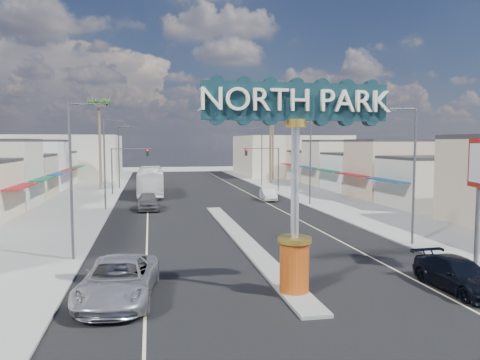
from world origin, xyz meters
name	(u,v)px	position (x,y,z in m)	size (l,w,h in m)	color
ground	(212,208)	(0.00, 30.00, 0.00)	(160.00, 160.00, 0.00)	gray
road	(212,208)	(0.00, 30.00, 0.01)	(20.00, 120.00, 0.01)	black
median_island	(242,238)	(0.00, 14.00, 0.08)	(1.30, 30.00, 0.16)	gray
sidewalk_left	(70,211)	(-14.00, 30.00, 0.06)	(8.00, 120.00, 0.12)	gray
sidewalk_right	(339,204)	(14.00, 30.00, 0.06)	(8.00, 120.00, 0.12)	gray
storefront_row_left	(0,173)	(-24.00, 43.00, 3.00)	(12.00, 42.00, 6.00)	beige
storefront_row_right	(370,169)	(24.00, 43.00, 3.00)	(12.00, 42.00, 6.00)	#B7B29E
backdrop_far_left	(64,157)	(-22.00, 75.00, 4.00)	(20.00, 20.00, 8.00)	#B7B29E
backdrop_far_right	(289,155)	(22.00, 75.00, 4.00)	(20.00, 20.00, 8.00)	beige
gateway_sign	(295,162)	(0.00, 1.98, 5.93)	(8.20, 1.50, 9.15)	red
traffic_signal_left	(126,162)	(-9.18, 43.99, 4.27)	(5.09, 0.45, 6.00)	#47474C
traffic_signal_right	(266,160)	(9.18, 43.99, 4.27)	(5.09, 0.45, 6.00)	#47474C
streetlight_l_near	(74,173)	(-10.43, 10.00, 5.07)	(2.03, 0.22, 9.00)	#47474C
streetlight_l_mid	(106,159)	(-10.43, 30.00, 5.07)	(2.03, 0.22, 9.00)	#47474C
streetlight_l_far	(120,154)	(-10.43, 52.00, 5.07)	(2.03, 0.22, 9.00)	#47474C
streetlight_r_near	(412,169)	(10.43, 10.00, 5.07)	(2.03, 0.22, 9.00)	#47474C
streetlight_r_mid	(309,158)	(10.43, 30.00, 5.07)	(2.03, 0.22, 9.00)	#47474C
streetlight_r_far	(261,153)	(10.43, 52.00, 5.07)	(2.03, 0.22, 9.00)	#47474C
palm_left_far	(99,108)	(-13.00, 50.00, 11.50)	(2.60, 2.60, 13.10)	brown
palm_right_mid	(271,118)	(13.00, 56.00, 10.60)	(2.60, 2.60, 12.10)	brown
palm_right_far	(273,110)	(15.00, 62.00, 12.39)	(2.60, 2.60, 14.10)	brown
suv_left	(119,280)	(-7.61, 2.69, 0.89)	(2.97, 6.44, 1.79)	silver
suv_right	(458,275)	(7.58, 1.17, 0.73)	(2.06, 5.06, 1.47)	black
car_parked_left	(148,201)	(-6.46, 29.64, 0.89)	(2.10, 5.21, 1.78)	#5F5E63
car_parked_right	(268,194)	(7.21, 34.77, 0.71)	(1.49, 4.28, 1.41)	silver
city_bus	(150,181)	(-6.19, 42.68, 1.80)	(3.02, 12.90, 3.59)	white
bank_pylon_sign	(479,170)	(10.62, 3.96, 5.31)	(0.76, 2.15, 6.86)	#47474C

